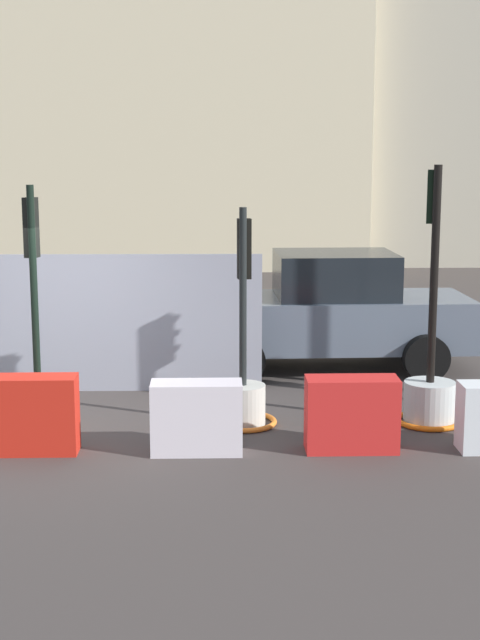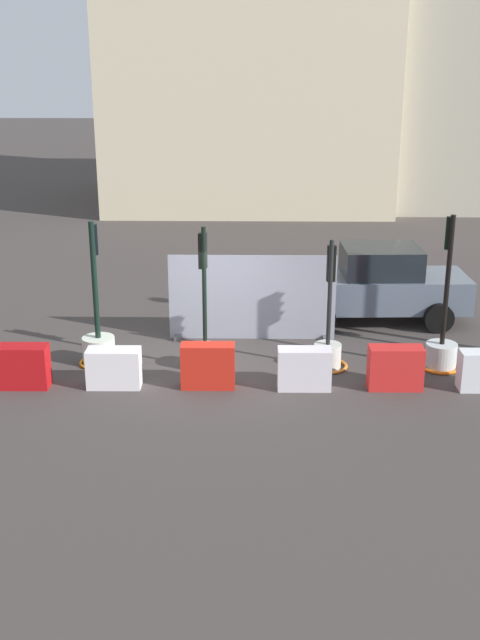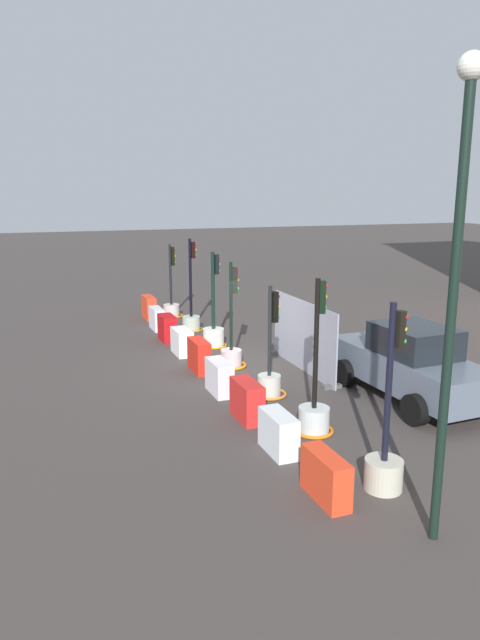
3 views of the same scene
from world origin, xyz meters
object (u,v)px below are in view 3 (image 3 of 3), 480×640
Objects in this scene: traffic_light_3 at (231,351)px; construction_barrier_8 at (326,477)px; traffic_light_4 at (270,377)px; construction_barrier_0 at (149,308)px; construction_barrier_7 at (278,433)px; construction_barrier_1 at (157,319)px; construction_barrier_2 at (167,328)px; street_lamp_post at (456,258)px; traffic_light_2 at (214,332)px; construction_barrier_6 at (247,401)px; traffic_light_5 at (314,409)px; traffic_light_0 at (171,306)px; construction_barrier_3 at (182,342)px; construction_barrier_5 at (219,377)px; traffic_light_6 at (385,456)px; car_grey_saloon at (410,364)px; construction_barrier_4 at (199,356)px; traffic_light_1 at (191,316)px.

construction_barrier_8 is at bearing -7.65° from traffic_light_3.
traffic_light_4 is 2.41× the size of construction_barrier_0.
construction_barrier_8 is (1.85, 0.01, -0.00)m from construction_barrier_7.
construction_barrier_1 is (-5.23, -1.03, -0.07)m from traffic_light_3.
street_lamp_post is at bearing 4.63° from construction_barrier_2.
traffic_light_4 reaches higher than construction_barrier_8.
traffic_light_2 is at bearing 173.01° from construction_barrier_8.
traffic_light_4 is 1.63m from construction_barrier_6.
construction_barrier_2 is (-8.44, -1.12, -0.07)m from traffic_light_5.
traffic_light_0 is at bearing -177.69° from traffic_light_2.
street_lamp_post is at bearing 32.46° from construction_barrier_8.
street_lamp_post is at bearing 4.02° from construction_barrier_1.
construction_barrier_3 is (-1.74, -1.00, -0.08)m from traffic_light_3.
construction_barrier_8 is (5.38, 0.04, -0.02)m from construction_barrier_5.
construction_barrier_6 is 3.60m from construction_barrier_8.
traffic_light_4 is 4.88m from traffic_light_6.
traffic_light_2 is 2.80× the size of construction_barrier_8.
construction_barrier_5 is 4.63m from car_grey_saloon.
construction_barrier_8 is (4.83, -1.08, -0.07)m from traffic_light_4.
construction_barrier_4 is 0.23× the size of car_grey_saloon.
construction_barrier_0 is at bearing -173.95° from traffic_light_4.
traffic_light_0 is at bearing 175.50° from construction_barrier_7.
traffic_light_0 is 14.59m from construction_barrier_8.
construction_barrier_4 is (2.38, -1.18, -0.04)m from traffic_light_2.
traffic_light_1 is 3.12× the size of construction_barrier_4.
traffic_light_4 is 0.85× the size of traffic_light_6.
traffic_light_1 is at bearing 179.87° from traffic_light_6.
traffic_light_1 is 3.14m from construction_barrier_3.
traffic_light_6 is 3.08× the size of construction_barrier_5.
construction_barrier_2 is (-6.07, -1.13, -0.03)m from traffic_light_4.
construction_barrier_5 is (3.75, -0.03, 0.02)m from construction_barrier_3.
traffic_light_6 reaches higher than traffic_light_3.
traffic_light_0 is at bearing -179.61° from traffic_light_6.
construction_barrier_8 is at bearing -23.60° from traffic_light_5.
street_lamp_post is (1.50, 0.96, 3.69)m from construction_barrier_8.
construction_barrier_7 is (10.77, 0.02, -0.00)m from construction_barrier_1.
traffic_light_2 is 2.91× the size of construction_barrier_3.
construction_barrier_5 is at bearing -116.44° from traffic_light_4.
construction_barrier_0 is 9.08m from construction_barrier_5.
street_lamp_post is at bearing -32.83° from car_grey_saloon.
construction_barrier_5 is (6.67, -1.15, -0.12)m from traffic_light_1.
construction_barrier_8 is (9.65, -1.18, -0.10)m from traffic_light_2.
construction_barrier_2 is (-10.95, -1.13, -0.17)m from traffic_light_6.
construction_barrier_6 is 0.97× the size of construction_barrier_8.
construction_barrier_1 is 0.16× the size of street_lamp_post.
traffic_light_3 is at bearing -179.03° from traffic_light_5.
traffic_light_0 is at bearing 169.65° from construction_barrier_3.
traffic_light_0 is at bearing 95.65° from construction_barrier_0.
traffic_light_5 is at bearing -0.22° from traffic_light_1.
traffic_light_3 is at bearing 0.05° from traffic_light_0.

